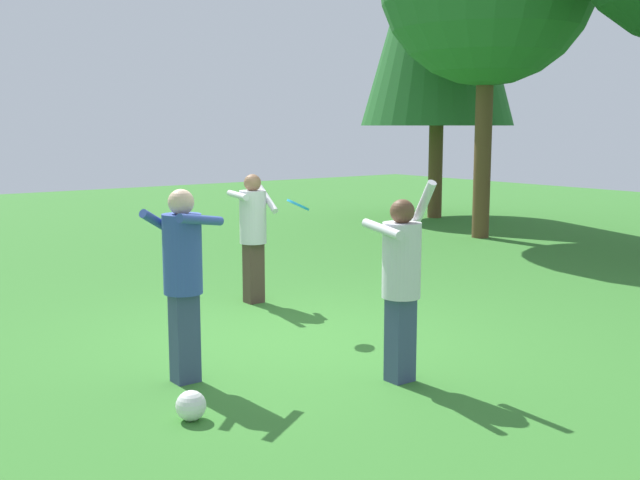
{
  "coord_description": "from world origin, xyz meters",
  "views": [
    {
      "loc": [
        6.52,
        -4.51,
        2.25
      ],
      "look_at": [
        0.13,
        0.31,
        1.05
      ],
      "focal_mm": 42.94,
      "sensor_mm": 36.0,
      "label": 1
    }
  ],
  "objects_px": {
    "person_thrower": "(401,274)",
    "frisbee": "(298,205)",
    "person_catcher": "(253,227)",
    "ball_white": "(191,406)",
    "person_bystander": "(183,269)"
  },
  "relations": [
    {
      "from": "ball_white",
      "to": "person_bystander",
      "type": "bearing_deg",
      "value": 155.34
    },
    {
      "from": "frisbee",
      "to": "person_bystander",
      "type": "bearing_deg",
      "value": -63.7
    },
    {
      "from": "person_catcher",
      "to": "person_bystander",
      "type": "distance_m",
      "value": 3.09
    },
    {
      "from": "person_catcher",
      "to": "ball_white",
      "type": "height_order",
      "value": "person_catcher"
    },
    {
      "from": "person_catcher",
      "to": "frisbee",
      "type": "bearing_deg",
      "value": 0.0
    },
    {
      "from": "person_bystander",
      "to": "ball_white",
      "type": "xyz_separation_m",
      "value": [
        0.84,
        -0.39,
        -0.9
      ]
    },
    {
      "from": "person_thrower",
      "to": "ball_white",
      "type": "height_order",
      "value": "person_thrower"
    },
    {
      "from": "person_catcher",
      "to": "ball_white",
      "type": "bearing_deg",
      "value": -29.29
    },
    {
      "from": "person_thrower",
      "to": "ball_white",
      "type": "bearing_deg",
      "value": 91.66
    },
    {
      "from": "frisbee",
      "to": "ball_white",
      "type": "height_order",
      "value": "frisbee"
    },
    {
      "from": "person_thrower",
      "to": "frisbee",
      "type": "relative_size",
      "value": 5.23
    },
    {
      "from": "person_bystander",
      "to": "ball_white",
      "type": "distance_m",
      "value": 1.29
    },
    {
      "from": "person_thrower",
      "to": "ball_white",
      "type": "xyz_separation_m",
      "value": [
        -0.29,
        -1.92,
        -0.85
      ]
    },
    {
      "from": "person_bystander",
      "to": "ball_white",
      "type": "bearing_deg",
      "value": -140.97
    },
    {
      "from": "person_bystander",
      "to": "ball_white",
      "type": "height_order",
      "value": "person_bystander"
    }
  ]
}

